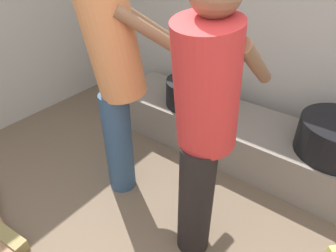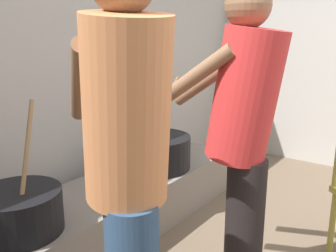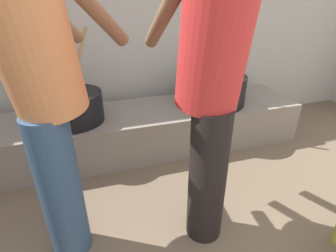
{
  "view_description": "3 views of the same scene",
  "coord_description": "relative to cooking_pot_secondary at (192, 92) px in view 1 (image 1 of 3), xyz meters",
  "views": [
    {
      "loc": [
        0.5,
        -0.15,
        1.72
      ],
      "look_at": [
        -0.49,
        1.15,
        0.61
      ],
      "focal_mm": 32.02,
      "sensor_mm": 36.0,
      "label": 1
    },
    {
      "loc": [
        -1.69,
        0.2,
        1.37
      ],
      "look_at": [
        0.12,
        1.54,
        0.81
      ],
      "focal_mm": 38.66,
      "sensor_mm": 36.0,
      "label": 2
    },
    {
      "loc": [
        -0.62,
        -0.11,
        1.27
      ],
      "look_at": [
        -0.25,
        1.07,
        0.63
      ],
      "focal_mm": 28.24,
      "sensor_mm": 36.0,
      "label": 3
    }
  ],
  "objects": [
    {
      "name": "cook_in_red_shirt",
      "position": [
        0.67,
        -0.94,
        0.45
      ],
      "size": [
        0.38,
        0.69,
        1.62
      ],
      "color": "black",
      "rests_on": "ground_plane"
    },
    {
      "name": "cooking_pot_secondary",
      "position": [
        0.0,
        0.0,
        0.0
      ],
      "size": [
        0.45,
        0.45,
        0.68
      ],
      "color": "black",
      "rests_on": "hearth_ledge"
    },
    {
      "name": "hearth_ledge",
      "position": [
        0.6,
        0.04,
        -0.3
      ],
      "size": [
        2.65,
        0.6,
        0.36
      ],
      "primitive_type": "cube",
      "color": "slate",
      "rests_on": "ground_plane"
    },
    {
      "name": "block_enclosure_rear",
      "position": [
        0.76,
        0.56,
        0.56
      ],
      "size": [
        5.09,
        0.2,
        2.09
      ],
      "primitive_type": "cube",
      "color": "#ADA8A0",
      "rests_on": "ground_plane"
    },
    {
      "name": "cook_in_orange_shirt",
      "position": [
        -0.04,
        -0.83,
        0.47
      ],
      "size": [
        0.66,
        0.74,
        1.66
      ],
      "color": "navy",
      "rests_on": "ground_plane"
    }
  ]
}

